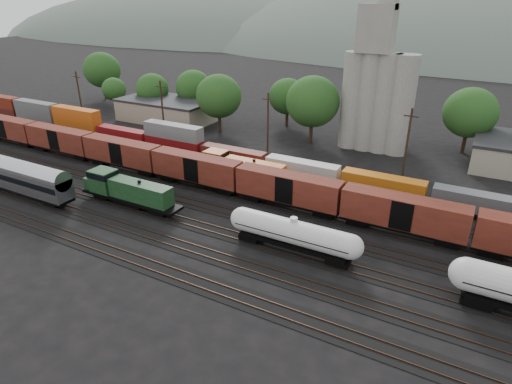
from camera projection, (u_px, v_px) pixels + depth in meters
The scene contains 13 objects.
ground at pixel (272, 224), 55.88m from camera, with size 600.00×600.00×0.00m, color black.
tracks at pixel (272, 223), 55.86m from camera, with size 180.00×33.20×0.20m.
green_locomotive at pixel (125, 189), 59.82m from camera, with size 16.36×2.89×4.33m.
tank_car_a at pixel (293, 233), 48.60m from camera, with size 16.24×2.91×4.26m.
passenger_coach at pixel (10, 173), 63.27m from camera, with size 23.81×2.94×5.41m.
orange_locomotive at pixel (238, 167), 67.68m from camera, with size 16.78×2.80×4.20m.
boxcar_string at pixel (473, 228), 48.57m from camera, with size 184.40×2.90×4.20m.
container_wall at pixel (203, 149), 76.17m from camera, with size 165.03×2.60×5.80m.
grain_silo at pixel (377, 91), 78.50m from camera, with size 13.40×5.00×29.00m.
industrial_sheds at pixel (388, 140), 80.08m from camera, with size 119.38×17.26×5.10m.
tree_band at pixel (325, 104), 87.34m from camera, with size 160.85×21.76×13.35m.
utility_poles at pixel (332, 135), 70.86m from camera, with size 122.20×0.36×12.00m.
distant_hills at pixel (497, 82), 261.59m from camera, with size 860.00×286.00×130.00m.
Camera 1 is at (21.63, -44.10, 27.05)m, focal length 30.00 mm.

